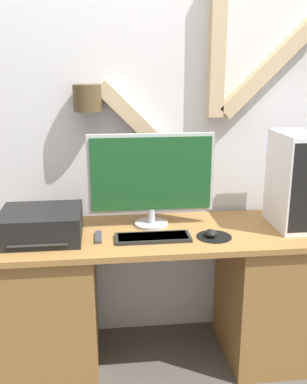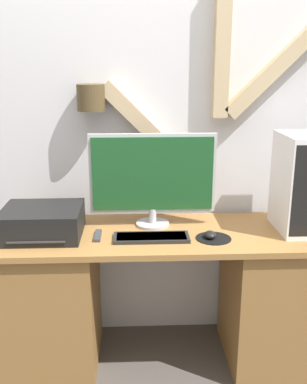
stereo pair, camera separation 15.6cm
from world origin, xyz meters
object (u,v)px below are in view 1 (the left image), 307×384
at_px(printer, 41,225).
at_px(remote_control, 98,237).
at_px(mouse, 211,233).
at_px(computer_tower, 294,181).
at_px(keyboard, 153,237).
at_px(monitor, 151,176).

xyz_separation_m(printer, remote_control, (0.28, -0.04, -0.06)).
relative_size(printer, remote_control, 2.76).
height_order(mouse, remote_control, mouse).
bearing_deg(printer, computer_tower, 1.26).
bearing_deg(computer_tower, keyboard, -172.05).
height_order(monitor, mouse, monitor).
distance_m(monitor, keyboard, 0.33).
xyz_separation_m(keyboard, remote_control, (-0.27, 0.04, -0.00)).
distance_m(monitor, remote_control, 0.42).
bearing_deg(computer_tower, printer, -178.74).
bearing_deg(printer, keyboard, -7.94).
height_order(printer, remote_control, printer).
bearing_deg(computer_tower, mouse, -166.19).
relative_size(keyboard, printer, 0.95).
bearing_deg(keyboard, computer_tower, 7.95).
height_order(mouse, computer_tower, computer_tower).
height_order(monitor, computer_tower, computer_tower).
distance_m(monitor, printer, 0.61).
relative_size(monitor, remote_control, 4.64).
relative_size(computer_tower, printer, 1.28).
height_order(monitor, keyboard, monitor).
xyz_separation_m(computer_tower, remote_control, (-1.03, -0.06, -0.24)).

